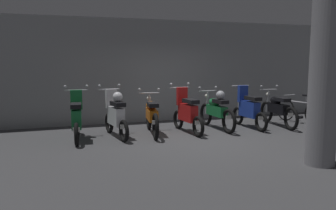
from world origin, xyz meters
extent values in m
plane|color=#424244|center=(0.00, 0.00, 0.00)|extent=(80.00, 80.00, 0.00)
cube|color=gray|center=(0.00, 2.81, 1.56)|extent=(16.00, 0.30, 3.12)
torus|color=black|center=(-2.76, 1.34, 0.27)|extent=(0.14, 0.54, 0.53)
torus|color=black|center=(-2.87, 0.20, 0.27)|extent=(0.14, 0.54, 0.53)
cube|color=#197238|center=(-2.82, 0.77, 0.54)|extent=(0.29, 0.75, 0.44)
cube|color=#197238|center=(-2.78, 1.11, 0.94)|extent=(0.29, 0.15, 0.48)
cube|color=black|center=(-2.83, 0.61, 0.85)|extent=(0.29, 0.54, 0.10)
cylinder|color=#B7BABF|center=(-2.77, 1.25, 1.16)|extent=(0.56, 0.09, 0.04)
sphere|color=#B7BABF|center=(-3.03, 1.28, 1.26)|extent=(0.07, 0.07, 0.07)
sphere|color=#B7BABF|center=(-2.51, 1.22, 1.26)|extent=(0.07, 0.07, 0.07)
cylinder|color=#B7BABF|center=(-2.76, 1.30, 0.69)|extent=(0.07, 0.15, 0.85)
sphere|color=silver|center=(-2.76, 1.30, 1.01)|extent=(0.12, 0.12, 0.12)
cube|color=white|center=(-2.87, 0.22, 0.36)|extent=(0.16, 0.03, 0.10)
torus|color=black|center=(-1.95, 1.35, 0.27)|extent=(0.16, 0.54, 0.53)
torus|color=black|center=(-1.80, 0.21, 0.27)|extent=(0.16, 0.54, 0.53)
cube|color=silver|center=(-1.88, 0.78, 0.54)|extent=(0.31, 0.76, 0.44)
cube|color=silver|center=(-1.92, 1.12, 0.94)|extent=(0.29, 0.16, 0.48)
cube|color=black|center=(-1.86, 0.62, 0.85)|extent=(0.31, 0.55, 0.10)
cylinder|color=#B7BABF|center=(-1.94, 1.26, 1.16)|extent=(0.56, 0.11, 0.04)
sphere|color=#B7BABF|center=(-2.20, 1.22, 1.26)|extent=(0.07, 0.07, 0.07)
sphere|color=#B7BABF|center=(-1.68, 1.29, 1.26)|extent=(0.07, 0.07, 0.07)
cylinder|color=#B7BABF|center=(-1.95, 1.30, 0.69)|extent=(0.07, 0.15, 0.85)
sphere|color=silver|center=(-1.95, 1.30, 1.01)|extent=(0.12, 0.12, 0.12)
cube|color=white|center=(-1.81, 0.23, 0.36)|extent=(0.16, 0.03, 0.10)
sphere|color=silver|center=(-1.86, 0.62, 1.02)|extent=(0.24, 0.24, 0.24)
torus|color=black|center=(-0.84, 1.47, 0.33)|extent=(0.19, 0.66, 0.65)
torus|color=black|center=(-1.04, 0.19, 0.33)|extent=(0.19, 0.66, 0.65)
cube|color=orange|center=(-0.94, 0.83, 0.52)|extent=(0.35, 0.86, 0.28)
ellipsoid|color=orange|center=(-0.91, 0.98, 0.73)|extent=(0.33, 0.48, 0.22)
cube|color=black|center=(-0.97, 0.65, 0.80)|extent=(0.32, 0.55, 0.10)
cylinder|color=#B7BABF|center=(-0.85, 1.37, 1.02)|extent=(0.56, 0.12, 0.04)
sphere|color=#B7BABF|center=(-1.11, 1.41, 1.12)|extent=(0.07, 0.07, 0.07)
sphere|color=#B7BABF|center=(-0.60, 1.33, 1.12)|extent=(0.07, 0.07, 0.07)
cylinder|color=#B7BABF|center=(-0.85, 1.42, 0.65)|extent=(0.08, 0.17, 0.65)
sphere|color=silver|center=(-0.85, 1.42, 0.87)|extent=(0.12, 0.12, 0.12)
cube|color=white|center=(-1.04, 0.21, 0.43)|extent=(0.16, 0.04, 0.10)
torus|color=black|center=(-0.05, 1.27, 0.27)|extent=(0.13, 0.54, 0.53)
torus|color=black|center=(0.05, 0.13, 0.27)|extent=(0.13, 0.54, 0.53)
cube|color=red|center=(0.00, 0.70, 0.54)|extent=(0.28, 0.75, 0.44)
cube|color=red|center=(-0.03, 1.04, 0.94)|extent=(0.29, 0.14, 0.48)
cube|color=black|center=(0.01, 0.54, 0.85)|extent=(0.28, 0.54, 0.10)
cylinder|color=#B7BABF|center=(-0.04, 1.18, 1.16)|extent=(0.56, 0.08, 0.04)
sphere|color=#B7BABF|center=(-0.30, 1.16, 1.26)|extent=(0.07, 0.07, 0.07)
sphere|color=#B7BABF|center=(0.22, 1.20, 1.26)|extent=(0.07, 0.07, 0.07)
cylinder|color=#B7BABF|center=(-0.04, 1.23, 0.69)|extent=(0.07, 0.15, 0.85)
sphere|color=silver|center=(-0.04, 1.23, 1.01)|extent=(0.12, 0.12, 0.12)
cube|color=white|center=(0.05, 0.15, 0.36)|extent=(0.16, 0.03, 0.10)
torus|color=black|center=(0.92, 1.53, 0.33)|extent=(0.11, 0.65, 0.65)
torus|color=black|center=(0.96, 0.23, 0.33)|extent=(0.11, 0.65, 0.65)
cube|color=#197238|center=(0.94, 0.88, 0.52)|extent=(0.25, 0.84, 0.28)
ellipsoid|color=#197238|center=(0.93, 1.04, 0.73)|extent=(0.28, 0.45, 0.22)
cube|color=black|center=(0.95, 0.70, 0.80)|extent=(0.26, 0.53, 0.10)
cylinder|color=#B7BABF|center=(0.92, 1.43, 1.02)|extent=(0.56, 0.06, 0.04)
sphere|color=#B7BABF|center=(0.66, 1.42, 1.12)|extent=(0.07, 0.07, 0.07)
sphere|color=#B7BABF|center=(1.18, 1.44, 1.12)|extent=(0.07, 0.07, 0.07)
cylinder|color=#B7BABF|center=(0.92, 1.48, 0.65)|extent=(0.06, 0.16, 0.65)
sphere|color=silver|center=(0.92, 1.48, 0.87)|extent=(0.12, 0.12, 0.12)
cube|color=white|center=(0.96, 0.26, 0.43)|extent=(0.16, 0.02, 0.10)
sphere|color=#9EA0A8|center=(0.95, 0.70, 0.97)|extent=(0.24, 0.24, 0.24)
torus|color=black|center=(1.86, 1.32, 0.27)|extent=(0.11, 0.53, 0.53)
torus|color=black|center=(1.89, 0.17, 0.27)|extent=(0.11, 0.53, 0.53)
cube|color=#1E389E|center=(1.88, 0.74, 0.54)|extent=(0.24, 0.74, 0.44)
cube|color=#1E389E|center=(1.87, 1.09, 0.94)|extent=(0.28, 0.13, 0.48)
cube|color=black|center=(1.88, 0.58, 0.85)|extent=(0.26, 0.53, 0.10)
cylinder|color=#B7BABF|center=(1.86, 1.23, 1.16)|extent=(0.56, 0.05, 0.04)
cylinder|color=#B7BABF|center=(1.86, 1.27, 0.69)|extent=(0.06, 0.15, 0.85)
sphere|color=silver|center=(1.86, 1.27, 1.01)|extent=(0.12, 0.12, 0.12)
cube|color=white|center=(1.89, 0.19, 0.36)|extent=(0.16, 0.02, 0.10)
torus|color=black|center=(2.88, 1.35, 0.33)|extent=(0.15, 0.66, 0.65)
torus|color=black|center=(2.76, 0.06, 0.33)|extent=(0.15, 0.66, 0.65)
cube|color=black|center=(2.82, 0.71, 0.52)|extent=(0.29, 0.85, 0.28)
ellipsoid|color=black|center=(2.83, 0.86, 0.73)|extent=(0.30, 0.46, 0.22)
cube|color=black|center=(2.80, 0.52, 0.80)|extent=(0.29, 0.54, 0.10)
cylinder|color=#B7BABF|center=(2.87, 1.25, 1.02)|extent=(0.56, 0.09, 0.04)
sphere|color=#B7BABF|center=(2.61, 1.27, 1.12)|extent=(0.07, 0.07, 0.07)
sphere|color=#B7BABF|center=(3.12, 1.23, 1.12)|extent=(0.07, 0.07, 0.07)
cylinder|color=#B7BABF|center=(2.87, 1.30, 0.65)|extent=(0.07, 0.16, 0.65)
sphere|color=silver|center=(2.87, 1.30, 0.87)|extent=(0.12, 0.12, 0.12)
cube|color=white|center=(2.76, 0.08, 0.43)|extent=(0.16, 0.03, 0.10)
torus|color=black|center=(3.62, 1.41, 0.34)|extent=(0.18, 0.67, 0.68)
torus|color=black|center=(3.84, 0.39, 0.34)|extent=(0.18, 0.67, 0.68)
cylinder|color=silver|center=(3.73, 0.90, 0.64)|extent=(0.18, 0.67, 0.04)
cylinder|color=silver|center=(3.78, 0.70, 0.74)|extent=(0.03, 0.03, 0.22)
cube|color=black|center=(3.78, 0.70, 0.86)|extent=(0.14, 0.24, 0.05)
cylinder|color=#B7BABF|center=(3.65, 1.29, 0.82)|extent=(0.49, 0.13, 0.03)
cylinder|color=black|center=(3.74, 0.85, 0.19)|extent=(0.14, 0.12, 0.10)
cylinder|color=gray|center=(1.23, -2.68, 1.56)|extent=(0.53, 0.53, 3.12)
camera|label=1|loc=(-3.44, -7.65, 1.92)|focal=37.34mm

